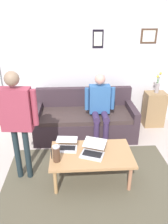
# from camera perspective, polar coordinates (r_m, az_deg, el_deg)

# --- Properties ---
(ground_plane) EXTENTS (7.68, 7.68, 0.00)m
(ground_plane) POSITION_cam_1_polar(r_m,az_deg,el_deg) (3.21, 0.17, -19.89)
(ground_plane) COLOR #BEADA2
(area_rug) EXTENTS (2.56, 1.77, 0.01)m
(area_rug) POSITION_cam_1_polar(r_m,az_deg,el_deg) (3.32, 2.02, -18.01)
(area_rug) COLOR brown
(area_rug) RESTS_ON ground_plane
(back_wall) EXTENTS (7.04, 0.11, 2.70)m
(back_wall) POSITION_cam_1_polar(r_m,az_deg,el_deg) (4.57, -1.60, 13.32)
(back_wall) COLOR silver
(back_wall) RESTS_ON ground_plane
(couch) EXTENTS (1.94, 0.87, 0.88)m
(couch) POSITION_cam_1_polar(r_m,az_deg,el_deg) (4.31, 0.23, -2.18)
(couch) COLOR #382930
(couch) RESTS_ON ground_plane
(coffee_table) EXTENTS (1.16, 0.69, 0.45)m
(coffee_table) POSITION_cam_1_polar(r_m,az_deg,el_deg) (3.15, 1.96, -11.45)
(coffee_table) COLOR #AD7F50
(coffee_table) RESTS_ON ground_plane
(laptop_left) EXTENTS (0.43, 0.45, 0.15)m
(laptop_left) POSITION_cam_1_polar(r_m,az_deg,el_deg) (3.09, 2.38, -10.15)
(laptop_left) COLOR silver
(laptop_left) RESTS_ON coffee_table
(laptop_center) EXTENTS (0.34, 0.32, 0.11)m
(laptop_center) POSITION_cam_1_polar(r_m,az_deg,el_deg) (3.21, -4.62, -8.79)
(laptop_center) COLOR silver
(laptop_center) RESTS_ON coffee_table
(french_press) EXTENTS (0.12, 0.10, 0.26)m
(french_press) POSITION_cam_1_polar(r_m,az_deg,el_deg) (2.93, -7.31, -10.82)
(french_press) COLOR #4C3323
(french_press) RESTS_ON coffee_table
(side_shelf) EXTENTS (0.42, 0.32, 0.75)m
(side_shelf) POSITION_cam_1_polar(r_m,az_deg,el_deg) (4.87, 17.96, 0.72)
(side_shelf) COLOR olive
(side_shelf) RESTS_ON ground_plane
(flower_vase) EXTENTS (0.10, 0.08, 0.43)m
(flower_vase) POSITION_cam_1_polar(r_m,az_deg,el_deg) (4.68, 18.86, 6.91)
(flower_vase) COLOR #9E9393
(flower_vase) RESTS_ON side_shelf
(person_standing) EXTENTS (0.57, 0.22, 1.62)m
(person_standing) POSITION_cam_1_polar(r_m,az_deg,el_deg) (2.98, -17.31, -0.64)
(person_standing) COLOR #1C282C
(person_standing) RESTS_ON ground_plane
(person_seated) EXTENTS (0.55, 0.51, 1.28)m
(person_seated) POSITION_cam_1_polar(r_m,az_deg,el_deg) (3.95, 4.20, 1.90)
(person_seated) COLOR #39294D
(person_seated) RESTS_ON ground_plane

